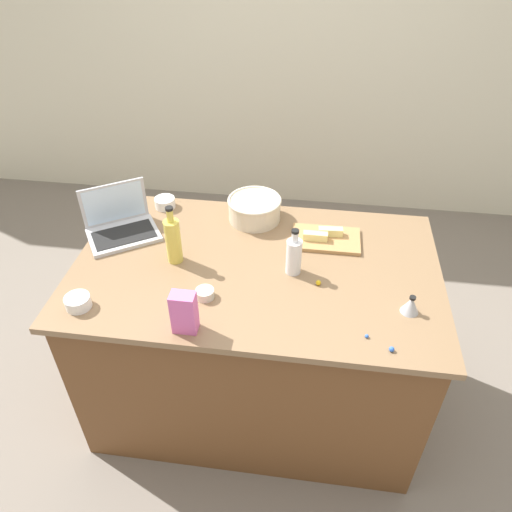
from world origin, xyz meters
The scene contains 18 objects.
ground_plane centered at (0.00, 0.00, 0.00)m, with size 12.00×12.00×0.00m, color slate.
wall_back centered at (0.00, 2.05, 1.30)m, with size 8.00×0.10×2.60m, color beige.
island_counter centered at (0.00, 0.00, 0.45)m, with size 1.56×0.96×0.90m.
laptop centered at (-0.65, 0.15, 0.95)m, with size 0.38×0.36×0.22m.
mixing_bowl_large centered at (-0.06, 0.35, 0.96)m, with size 0.26×0.26×0.11m.
bottle_oil centered at (-0.35, -0.01, 1.01)m, with size 0.07×0.07×0.27m.
bottle_vinegar centered at (0.16, -0.02, 0.99)m, with size 0.06×0.06×0.21m.
cutting_board centered at (0.29, 0.22, 0.91)m, with size 0.31×0.20×0.02m, color #AD7F4C.
butter_stick_left centered at (0.24, 0.20, 0.94)m, with size 0.11×0.04×0.04m, color #F4E58C.
butter_stick_right centered at (0.31, 0.24, 0.94)m, with size 0.11×0.04×0.04m, color #F4E58C.
ramekin_small centered at (-0.51, 0.39, 0.93)m, with size 0.10×0.10×0.05m, color white.
ramekin_medium centered at (-0.65, -0.34, 0.92)m, with size 0.10×0.10×0.05m, color white.
ramekin_wide centered at (-0.17, -0.22, 0.92)m, with size 0.07×0.07×0.04m, color beige.
kitchen_timer centered at (0.62, -0.20, 0.94)m, with size 0.07×0.07×0.08m.
candy_bag centered at (-0.21, -0.40, 0.99)m, with size 0.09×0.06×0.17m, color pink.
candy_0 centered at (0.27, -0.09, 0.91)m, with size 0.02×0.02×0.02m, color yellow.
candy_1 centered at (0.45, -0.35, 0.91)m, with size 0.01×0.01×0.01m, color blue.
candy_2 centered at (0.54, -0.41, 0.91)m, with size 0.02×0.02×0.02m, color blue.
Camera 1 is at (0.22, -1.60, 2.24)m, focal length 34.38 mm.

